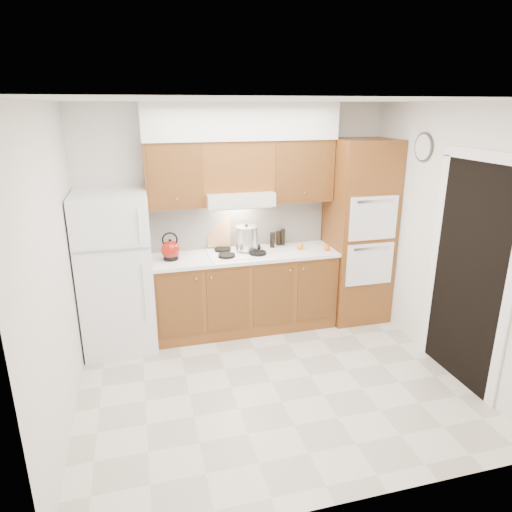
{
  "coord_description": "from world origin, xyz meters",
  "views": [
    {
      "loc": [
        -1.13,
        -3.67,
        2.55
      ],
      "look_at": [
        -0.04,
        0.45,
        1.15
      ],
      "focal_mm": 32.0,
      "sensor_mm": 36.0,
      "label": 1
    }
  ],
  "objects": [
    {
      "name": "floor",
      "position": [
        0.0,
        0.0,
        0.0
      ],
      "size": [
        3.6,
        3.6,
        0.0
      ],
      "primitive_type": "plane",
      "color": "beige",
      "rests_on": "ground"
    },
    {
      "name": "ceiling",
      "position": [
        0.0,
        0.0,
        2.6
      ],
      "size": [
        3.6,
        3.6,
        0.0
      ],
      "primitive_type": "plane",
      "color": "white",
      "rests_on": "wall_back"
    },
    {
      "name": "wall_back",
      "position": [
        0.0,
        1.5,
        1.3
      ],
      "size": [
        3.6,
        0.02,
        2.6
      ],
      "primitive_type": "cube",
      "color": "silver",
      "rests_on": "floor"
    },
    {
      "name": "wall_left",
      "position": [
        -1.8,
        0.0,
        1.3
      ],
      "size": [
        0.02,
        3.0,
        2.6
      ],
      "primitive_type": "cube",
      "color": "silver",
      "rests_on": "floor"
    },
    {
      "name": "wall_right",
      "position": [
        1.8,
        0.0,
        1.3
      ],
      "size": [
        0.02,
        3.0,
        2.6
      ],
      "primitive_type": "cube",
      "color": "silver",
      "rests_on": "floor"
    },
    {
      "name": "fridge",
      "position": [
        -1.41,
        1.14,
        0.86
      ],
      "size": [
        0.75,
        0.72,
        1.72
      ],
      "primitive_type": "cube",
      "color": "white",
      "rests_on": "floor"
    },
    {
      "name": "base_cabinets",
      "position": [
        0.02,
        1.2,
        0.45
      ],
      "size": [
        2.11,
        0.6,
        0.9
      ],
      "primitive_type": "cube",
      "color": "brown",
      "rests_on": "floor"
    },
    {
      "name": "countertop",
      "position": [
        0.03,
        1.19,
        0.92
      ],
      "size": [
        2.13,
        0.62,
        0.04
      ],
      "primitive_type": "cube",
      "color": "white",
      "rests_on": "base_cabinets"
    },
    {
      "name": "backsplash",
      "position": [
        0.02,
        1.49,
        1.22
      ],
      "size": [
        2.11,
        0.03,
        0.56
      ],
      "primitive_type": "cube",
      "color": "white",
      "rests_on": "countertop"
    },
    {
      "name": "oven_cabinet",
      "position": [
        1.44,
        1.18,
        1.1
      ],
      "size": [
        0.7,
        0.65,
        2.2
      ],
      "primitive_type": "cube",
      "color": "brown",
      "rests_on": "floor"
    },
    {
      "name": "upper_cab_left",
      "position": [
        -0.71,
        1.33,
        1.85
      ],
      "size": [
        0.63,
        0.33,
        0.7
      ],
      "primitive_type": "cube",
      "color": "brown",
      "rests_on": "wall_back"
    },
    {
      "name": "upper_cab_right",
      "position": [
        0.72,
        1.33,
        1.85
      ],
      "size": [
        0.73,
        0.33,
        0.7
      ],
      "primitive_type": "cube",
      "color": "brown",
      "rests_on": "wall_back"
    },
    {
      "name": "range_hood",
      "position": [
        -0.02,
        1.27,
        1.57
      ],
      "size": [
        0.75,
        0.45,
        0.15
      ],
      "primitive_type": "cube",
      "color": "silver",
      "rests_on": "wall_back"
    },
    {
      "name": "upper_cab_over_hood",
      "position": [
        -0.02,
        1.33,
        1.92
      ],
      "size": [
        0.75,
        0.33,
        0.55
      ],
      "primitive_type": "cube",
      "color": "brown",
      "rests_on": "range_hood"
    },
    {
      "name": "soffit",
      "position": [
        0.03,
        1.32,
        2.4
      ],
      "size": [
        2.13,
        0.36,
        0.4
      ],
      "primitive_type": "cube",
      "color": "silver",
      "rests_on": "wall_back"
    },
    {
      "name": "cooktop",
      "position": [
        -0.02,
        1.21,
        0.95
      ],
      "size": [
        0.74,
        0.5,
        0.01
      ],
      "primitive_type": "cube",
      "color": "white",
      "rests_on": "countertop"
    },
    {
      "name": "doorway",
      "position": [
        1.79,
        -0.35,
        1.05
      ],
      "size": [
        0.02,
        0.9,
        2.1
      ],
      "primitive_type": "cube",
      "color": "black",
      "rests_on": "floor"
    },
    {
      "name": "wall_clock",
      "position": [
        1.79,
        0.55,
        2.15
      ],
      "size": [
        0.02,
        0.3,
        0.3
      ],
      "primitive_type": "cylinder",
      "rotation": [
        0.0,
        1.57,
        0.0
      ],
      "color": "#3F3833",
      "rests_on": "wall_right"
    },
    {
      "name": "kettle",
      "position": [
        -0.82,
        1.18,
        1.05
      ],
      "size": [
        0.24,
        0.24,
        0.21
      ],
      "primitive_type": "sphere",
      "rotation": [
        0.0,
        0.0,
        -0.15
      ],
      "color": "maroon",
      "rests_on": "countertop"
    },
    {
      "name": "cutting_board",
      "position": [
        -0.22,
        1.45,
        1.14
      ],
      "size": [
        0.28,
        0.15,
        0.35
      ],
      "primitive_type": "cube",
      "rotation": [
        -0.21,
        0.0,
        -0.26
      ],
      "color": "tan",
      "rests_on": "countertop"
    },
    {
      "name": "stock_pot",
      "position": [
        0.06,
        1.26,
        1.1
      ],
      "size": [
        0.27,
        0.27,
        0.26
      ],
      "primitive_type": "cylinder",
      "rotation": [
        0.0,
        0.0,
        0.06
      ],
      "color": "silver",
      "rests_on": "cooktop"
    },
    {
      "name": "condiment_a",
      "position": [
        0.55,
        1.4,
        1.04
      ],
      "size": [
        0.06,
        0.06,
        0.2
      ],
      "primitive_type": "cylinder",
      "rotation": [
        0.0,
        0.0,
        0.08
      ],
      "color": "black",
      "rests_on": "countertop"
    },
    {
      "name": "condiment_b",
      "position": [
        0.4,
        1.34,
        1.03
      ],
      "size": [
        0.07,
        0.07,
        0.18
      ],
      "primitive_type": "cylinder",
      "rotation": [
        0.0,
        0.0,
        0.21
      ],
      "color": "black",
      "rests_on": "countertop"
    },
    {
      "name": "condiment_c",
      "position": [
        0.5,
        1.42,
        1.03
      ],
      "size": [
        0.08,
        0.08,
        0.17
      ],
      "primitive_type": "cylinder",
      "rotation": [
        0.0,
        0.0,
        0.29
      ],
      "color": "black",
      "rests_on": "countertop"
    },
    {
      "name": "orange_near",
      "position": [
        0.98,
        1.05,
        0.98
      ],
      "size": [
        0.09,
        0.09,
        0.08
      ],
      "primitive_type": "sphere",
      "rotation": [
        0.0,
        0.0,
        -0.23
      ],
      "color": "orange",
      "rests_on": "countertop"
    },
    {
      "name": "orange_far",
      "position": [
        0.7,
        1.18,
        0.98
      ],
      "size": [
        0.09,
        0.09,
        0.08
      ],
      "primitive_type": "sphere",
      "rotation": [
        0.0,
        0.0,
        -0.19
      ],
      "color": "orange",
      "rests_on": "countertop"
    }
  ]
}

